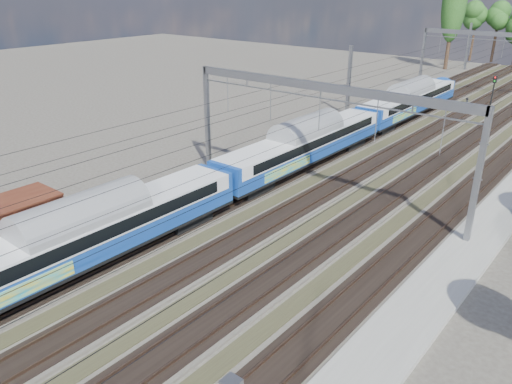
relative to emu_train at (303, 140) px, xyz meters
The scene contains 7 objects.
track_bed 11.50m from the emu_train, 66.30° to the left, with size 21.00×130.00×0.34m.
platform 22.29m from the emu_train, 41.81° to the right, with size 3.00×70.00×0.30m, color gray.
catenary 18.92m from the emu_train, 74.92° to the left, with size 25.65×130.00×9.00m.
poplar 64.68m from the emu_train, 98.99° to the left, with size 4.40×4.40×19.04m.
emu_train is the anchor object (origin of this frame).
worker 31.57m from the emu_train, 82.14° to the left, with size 0.67×0.44×1.85m, color black.
signal_near 24.72m from the emu_train, 68.17° to the left, with size 0.39×0.35×6.27m.
Camera 1 is at (18.91, -0.49, 15.66)m, focal length 35.00 mm.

